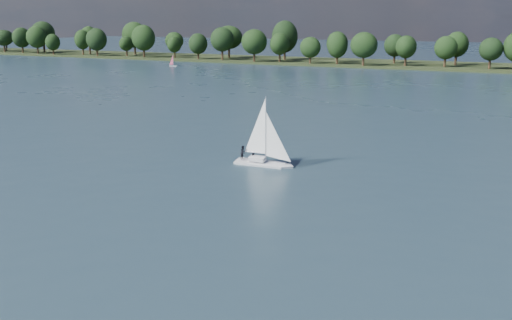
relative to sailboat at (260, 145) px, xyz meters
The scene contains 6 objects.
ground 57.45m from the sailboat, 100.44° to the left, with size 700.00×700.00×0.00m, color #233342.
far_shore 168.78m from the sailboat, 93.53° to the left, with size 660.00×40.00×1.50m, color black.
sailboat is the anchor object (origin of this frame).
dinghy_pink 158.33m from the sailboat, 126.93° to the left, with size 3.18×1.73×4.81m.
pontoon 237.32m from the sailboat, 140.42° to the left, with size 4.00×2.00×0.50m, color #5B5E60.
treeline 166.04m from the sailboat, 97.45° to the left, with size 562.47×73.73×18.54m.
Camera 1 is at (40.30, -22.54, 18.95)m, focal length 40.00 mm.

